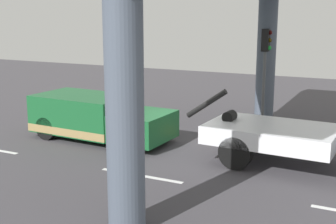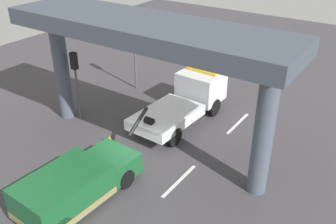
# 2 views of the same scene
# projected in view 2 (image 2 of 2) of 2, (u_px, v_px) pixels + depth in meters

# --- Properties ---
(ground_plane) EXTENTS (60.00, 40.00, 0.10)m
(ground_plane) POSITION_uv_depth(u_px,v_px,m) (131.00, 161.00, 17.66)
(ground_plane) COLOR #423F44
(lane_stripe_mid) EXTENTS (2.60, 0.16, 0.01)m
(lane_stripe_mid) POSITION_uv_depth(u_px,v_px,m) (179.00, 181.00, 16.29)
(lane_stripe_mid) COLOR silver
(lane_stripe_mid) RESTS_ON ground
(lane_stripe_east) EXTENTS (2.60, 0.16, 0.01)m
(lane_stripe_east) POSITION_uv_depth(u_px,v_px,m) (238.00, 123.00, 20.65)
(lane_stripe_east) COLOR silver
(lane_stripe_east) RESTS_ON ground
(tow_truck_white) EXTENTS (7.30, 2.65, 2.46)m
(tow_truck_white) POSITION_uv_depth(u_px,v_px,m) (187.00, 99.00, 20.65)
(tow_truck_white) COLOR white
(tow_truck_white) RESTS_ON ground
(towed_van_green) EXTENTS (5.28, 2.41, 1.58)m
(towed_van_green) POSITION_uv_depth(u_px,v_px,m) (75.00, 186.00, 14.78)
(towed_van_green) COLOR #195B2D
(towed_van_green) RESTS_ON ground
(overpass_structure) EXTENTS (3.60, 13.38, 6.35)m
(overpass_structure) POSITION_uv_depth(u_px,v_px,m) (145.00, 41.00, 16.00)
(overpass_structure) COLOR #4C5666
(overpass_structure) RESTS_ON ground
(traffic_light_near) EXTENTS (0.39, 0.32, 3.92)m
(traffic_light_near) POSITION_uv_depth(u_px,v_px,m) (76.00, 72.00, 19.75)
(traffic_light_near) COLOR #515456
(traffic_light_near) RESTS_ON ground
(traffic_light_far) EXTENTS (0.39, 0.32, 4.28)m
(traffic_light_far) POSITION_uv_depth(u_px,v_px,m) (135.00, 42.00, 23.26)
(traffic_light_far) COLOR #515456
(traffic_light_far) RESTS_ON ground
(traffic_cone_orange) EXTENTS (0.49, 0.49, 0.58)m
(traffic_cone_orange) POSITION_uv_depth(u_px,v_px,m) (110.00, 141.00, 18.62)
(traffic_cone_orange) COLOR orange
(traffic_cone_orange) RESTS_ON ground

